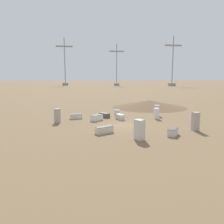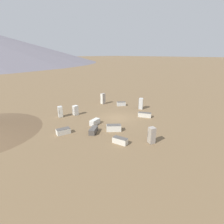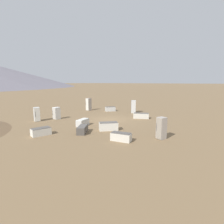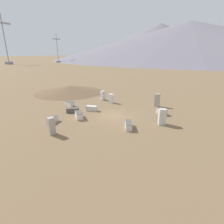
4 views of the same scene
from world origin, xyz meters
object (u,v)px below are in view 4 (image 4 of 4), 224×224
discarded_fridge_0 (92,108)px  discarded_fridge_4 (111,98)px  discarded_fridge_2 (157,100)px  discarded_fridge_7 (79,115)px  power_pylon_1 (7,49)px  discarded_fridge_3 (73,110)px  power_pylon_0 (58,54)px  discarded_fridge_6 (103,96)px  discarded_fridge_1 (162,117)px  discarded_fridge_9 (52,120)px  discarded_fridge_5 (162,111)px  discarded_fridge_11 (128,125)px  discarded_fridge_10 (70,104)px  discarded_fridge_8 (51,126)px

discarded_fridge_0 → discarded_fridge_4: (4.81, -0.22, 0.37)m
discarded_fridge_2 → discarded_fridge_7: bearing=143.7°
power_pylon_1 → discarded_fridge_3: bearing=-117.1°
power_pylon_0 → discarded_fridge_0: power_pylon_0 is taller
discarded_fridge_2 → discarded_fridge_7: (-9.59, 6.67, -0.57)m
power_pylon_0 → discarded_fridge_6: power_pylon_0 is taller
discarded_fridge_1 → discarded_fridge_9: 12.24m
power_pylon_1 → discarded_fridge_0: (-56.08, -115.05, -9.82)m
discarded_fridge_4 → discarded_fridge_9: (-10.48, 1.49, -0.39)m
discarded_fridge_2 → discarded_fridge_5: (-3.05, -1.55, -0.61)m
power_pylon_1 → discarded_fridge_11: size_ratio=17.19×
discarded_fridge_7 → discarded_fridge_9: 3.10m
discarded_fridge_3 → discarded_fridge_10: (2.17, 2.59, 0.00)m
discarded_fridge_2 → discarded_fridge_3: size_ratio=1.12×
discarded_fridge_4 → discarded_fridge_11: 10.06m
discarded_fridge_2 → discarded_fridge_4: bearing=102.6°
power_pylon_0 → discarded_fridge_4: power_pylon_0 is taller
discarded_fridge_5 → discarded_fridge_8: size_ratio=0.93×
discarded_fridge_5 → discarded_fridge_7: (-6.54, 8.22, 0.03)m
discarded_fridge_0 → discarded_fridge_6: (5.57, 1.80, 0.44)m
discarded_fridge_0 → discarded_fridge_9: size_ratio=0.98×
discarded_fridge_5 → discarded_fridge_2: bearing=-116.0°
discarded_fridge_1 → discarded_fridge_4: (4.79, 9.33, -0.18)m
power_pylon_0 → discarded_fridge_8: 145.22m
discarded_fridge_4 → discarded_fridge_7: (-7.87, -0.17, -0.33)m
discarded_fridge_3 → power_pylon_1: bearing=27.5°
power_pylon_1 → discarded_fridge_9: 129.83m
discarded_fridge_3 → discarded_fridge_6: size_ratio=1.08×
discarded_fridge_3 → discarded_fridge_8: size_ratio=0.99×
power_pylon_0 → discarded_fridge_11: 146.14m
discarded_fridge_2 → discarded_fridge_7: 11.69m
discarded_fridge_0 → discarded_fridge_10: (0.30, 4.28, -0.03)m
discarded_fridge_6 → discarded_fridge_9: 11.26m
discarded_fridge_8 → discarded_fridge_10: 9.71m
discarded_fridge_6 → discarded_fridge_10: (-5.27, 2.49, -0.47)m
discarded_fridge_1 → discarded_fridge_5: size_ratio=1.12×
discarded_fridge_9 → discarded_fridge_11: discarded_fridge_11 is taller
discarded_fridge_6 → discarded_fridge_7: bearing=123.2°
discarded_fridge_0 → discarded_fridge_1: discarded_fridge_1 is taller
discarded_fridge_0 → power_pylon_0: bearing=32.7°
power_pylon_1 → discarded_fridge_9: (-61.76, -113.78, -9.84)m
power_pylon_1 → discarded_fridge_11: bearing=-115.8°
discarded_fridge_6 → discarded_fridge_9: discarded_fridge_6 is taller
discarded_fridge_2 → discarded_fridge_9: discarded_fridge_2 is taller
discarded_fridge_6 → discarded_fridge_8: bearing=121.0°
discarded_fridge_3 → discarded_fridge_7: discarded_fridge_7 is taller
discarded_fridge_4 → power_pylon_0: bearing=48.6°
discarded_fridge_6 → discarded_fridge_10: 5.84m
discarded_fridge_3 → discarded_fridge_11: size_ratio=0.89×
discarded_fridge_3 → discarded_fridge_10: size_ratio=1.03×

